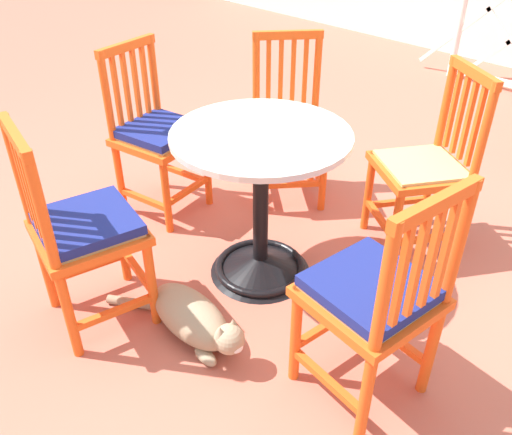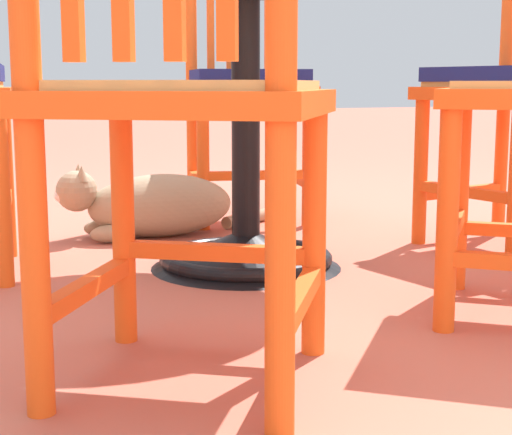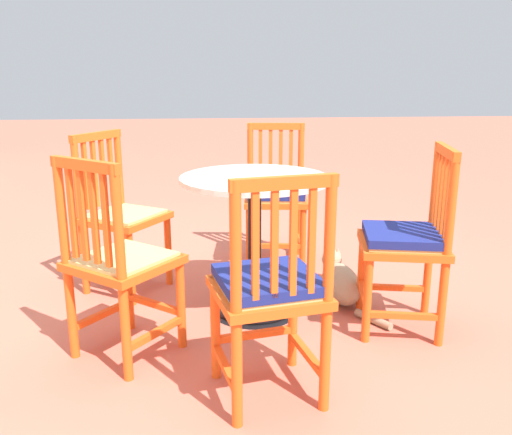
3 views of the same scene
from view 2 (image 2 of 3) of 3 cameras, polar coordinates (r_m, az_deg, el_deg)
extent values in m
plane|color=#BC604C|center=(2.03, -1.41, -3.79)|extent=(24.00, 24.00, 0.00)
cone|color=black|center=(2.07, -0.70, -2.13)|extent=(0.48, 0.48, 0.10)
torus|color=black|center=(2.07, -0.70, -2.81)|extent=(0.44, 0.44, 0.04)
cylinder|color=black|center=(2.03, -0.72, 6.85)|extent=(0.07, 0.07, 0.66)
cylinder|color=#EA5619|center=(2.27, -17.01, 2.97)|extent=(0.04, 0.04, 0.45)
cylinder|color=#EA5619|center=(1.93, -17.29, 1.91)|extent=(0.04, 0.04, 0.45)
cube|color=#EA5619|center=(2.11, -17.07, 1.00)|extent=(0.06, 0.34, 0.03)
cylinder|color=#EA5619|center=(1.47, -9.22, -0.03)|extent=(0.04, 0.04, 0.45)
cylinder|color=#EA5619|center=(1.38, 4.08, -0.48)|extent=(0.04, 0.04, 0.45)
cylinder|color=#EA5619|center=(1.13, -15.63, 8.74)|extent=(0.04, 0.04, 0.91)
cylinder|color=#EA5619|center=(1.03, 1.76, 9.05)|extent=(0.04, 0.04, 0.91)
cube|color=#EA5619|center=(1.33, -11.71, -4.82)|extent=(0.21, 0.30, 0.03)
cube|color=#EA5619|center=(1.24, 3.01, -5.68)|extent=(0.21, 0.30, 0.03)
cube|color=#EA5619|center=(1.42, -2.75, -2.43)|extent=(0.30, 0.21, 0.03)
cube|color=#EA5619|center=(1.23, -4.79, 7.99)|extent=(0.55, 0.55, 0.04)
cube|color=tan|center=(1.23, -4.81, 9.02)|extent=(0.48, 0.48, 0.02)
cylinder|color=#EA5619|center=(1.55, 13.18, 0.33)|extent=(0.04, 0.04, 0.45)
cylinder|color=#EA5619|center=(1.88, 13.98, 1.87)|extent=(0.04, 0.04, 0.45)
cube|color=#EA5619|center=(1.72, 13.55, -0.63)|extent=(0.23, 0.28, 0.03)
cylinder|color=#EA5619|center=(2.40, 11.38, 3.51)|extent=(0.04, 0.04, 0.45)
cylinder|color=#EA5619|center=(2.64, 16.91, 8.82)|extent=(0.04, 0.04, 0.91)
cube|color=#EA5619|center=(2.53, 14.08, 1.77)|extent=(0.34, 0.10, 0.03)
cube|color=#EA5619|center=(2.29, 14.32, 1.75)|extent=(0.10, 0.34, 0.03)
cube|color=#EA5619|center=(2.40, 17.36, 8.23)|extent=(0.47, 0.47, 0.04)
cube|color=tan|center=(2.40, 17.39, 8.76)|extent=(0.41, 0.41, 0.02)
cylinder|color=#EA5619|center=(2.64, 3.66, 4.20)|extent=(0.04, 0.04, 0.45)
cylinder|color=#EA5619|center=(2.59, -3.70, 4.09)|extent=(0.04, 0.04, 0.45)
cylinder|color=#EA5619|center=(2.97, 2.15, 9.22)|extent=(0.04, 0.04, 0.91)
cylinder|color=#EA5619|center=(2.91, -4.49, 9.19)|extent=(0.04, 0.04, 0.91)
cube|color=#EA5619|center=(2.82, 2.83, 2.79)|extent=(0.09, 0.34, 0.03)
cube|color=#EA5619|center=(2.76, -4.07, 2.65)|extent=(0.09, 0.34, 0.03)
cube|color=#EA5619|center=(2.62, 0.02, 2.95)|extent=(0.34, 0.09, 0.03)
cube|color=#EA5619|center=(2.77, -0.60, 8.74)|extent=(0.47, 0.47, 0.04)
cube|color=tan|center=(2.77, -0.60, 9.20)|extent=(0.41, 0.41, 0.02)
cube|color=#EA5619|center=(2.96, 0.85, 13.58)|extent=(0.03, 0.02, 0.39)
cube|color=#EA5619|center=(2.95, -0.49, 13.60)|extent=(0.03, 0.02, 0.39)
cube|color=#EA5619|center=(2.94, -1.83, 13.61)|extent=(0.03, 0.02, 0.39)
cube|color=#EA5619|center=(2.93, -3.19, 13.61)|extent=(0.03, 0.02, 0.39)
cube|color=navy|center=(2.77, -0.60, 9.82)|extent=(0.42, 0.42, 0.04)
ellipsoid|color=#9E896B|center=(2.49, -6.63, 0.84)|extent=(0.44, 0.21, 0.19)
ellipsoid|color=silver|center=(2.47, -8.88, 0.49)|extent=(0.18, 0.15, 0.14)
sphere|color=#9E896B|center=(2.44, -12.37, 1.81)|extent=(0.12, 0.12, 0.12)
ellipsoid|color=silver|center=(2.44, -13.33, 1.48)|extent=(0.04, 0.05, 0.04)
cone|color=#9E896B|center=(2.40, -12.02, 3.00)|extent=(0.04, 0.04, 0.04)
cone|color=#9E896B|center=(2.47, -12.24, 3.15)|extent=(0.04, 0.04, 0.04)
ellipsoid|color=#9E896B|center=(2.42, -10.09, -1.11)|extent=(0.12, 0.06, 0.05)
ellipsoid|color=#9E896B|center=(2.53, -10.54, -0.69)|extent=(0.12, 0.06, 0.05)
cylinder|color=#9E896B|center=(2.69, -0.68, -0.06)|extent=(0.20, 0.16, 0.04)
camera|label=1|loc=(3.59, -35.96, 27.08)|focal=37.56mm
camera|label=3|loc=(3.86, 44.45, 18.56)|focal=38.04mm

